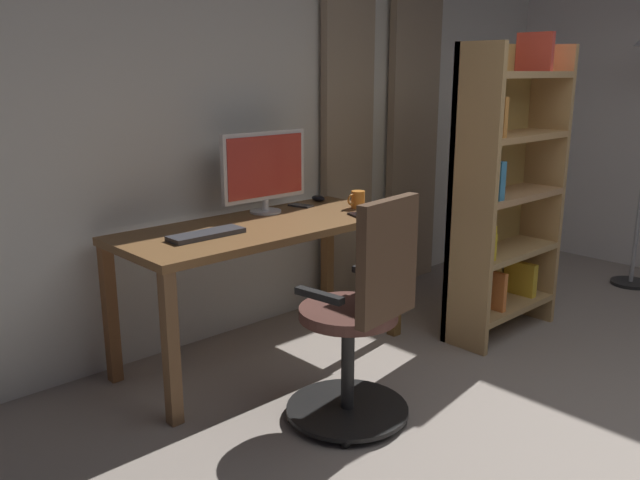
{
  "coord_description": "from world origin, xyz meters",
  "views": [
    {
      "loc": [
        2.6,
        0.27,
        1.54
      ],
      "look_at": [
        0.66,
        -1.81,
        0.81
      ],
      "focal_mm": 36.82,
      "sensor_mm": 36.0,
      "label": 1
    }
  ],
  "objects_px": {
    "computer_keyboard": "(207,234)",
    "cell_phone_by_monitor": "(359,215)",
    "desk": "(263,241)",
    "cell_phone_face_up": "(301,206)",
    "bookshelf": "(500,195)",
    "office_chair": "(361,323)",
    "computer_mouse": "(318,198)",
    "mug_tea": "(357,199)",
    "computer_monitor": "(264,168)"
  },
  "relations": [
    {
      "from": "computer_monitor",
      "to": "bookshelf",
      "type": "bearing_deg",
      "value": 141.14
    },
    {
      "from": "computer_monitor",
      "to": "bookshelf",
      "type": "distance_m",
      "value": 1.38
    },
    {
      "from": "computer_monitor",
      "to": "cell_phone_by_monitor",
      "type": "bearing_deg",
      "value": 126.09
    },
    {
      "from": "computer_mouse",
      "to": "cell_phone_face_up",
      "type": "xyz_separation_m",
      "value": [
        0.19,
        0.05,
        -0.01
      ]
    },
    {
      "from": "computer_monitor",
      "to": "cell_phone_by_monitor",
      "type": "xyz_separation_m",
      "value": [
        -0.32,
        0.43,
        -0.25
      ]
    },
    {
      "from": "cell_phone_face_up",
      "to": "bookshelf",
      "type": "distance_m",
      "value": 1.17
    },
    {
      "from": "computer_monitor",
      "to": "computer_keyboard",
      "type": "height_order",
      "value": "computer_monitor"
    },
    {
      "from": "office_chair",
      "to": "cell_phone_by_monitor",
      "type": "relative_size",
      "value": 7.24
    },
    {
      "from": "desk",
      "to": "office_chair",
      "type": "xyz_separation_m",
      "value": [
        0.14,
        0.85,
        -0.19
      ]
    },
    {
      "from": "office_chair",
      "to": "computer_keyboard",
      "type": "bearing_deg",
      "value": 99.68
    },
    {
      "from": "computer_mouse",
      "to": "mug_tea",
      "type": "distance_m",
      "value": 0.31
    },
    {
      "from": "computer_monitor",
      "to": "cell_phone_by_monitor",
      "type": "relative_size",
      "value": 3.96
    },
    {
      "from": "cell_phone_face_up",
      "to": "bookshelf",
      "type": "bearing_deg",
      "value": 119.18
    },
    {
      "from": "desk",
      "to": "cell_phone_face_up",
      "type": "distance_m",
      "value": 0.5
    },
    {
      "from": "mug_tea",
      "to": "bookshelf",
      "type": "height_order",
      "value": "bookshelf"
    },
    {
      "from": "computer_keyboard",
      "to": "computer_mouse",
      "type": "bearing_deg",
      "value": -164.17
    },
    {
      "from": "computer_monitor",
      "to": "desk",
      "type": "bearing_deg",
      "value": 48.95
    },
    {
      "from": "computer_mouse",
      "to": "computer_keyboard",
      "type": "bearing_deg",
      "value": 15.83
    },
    {
      "from": "computer_monitor",
      "to": "bookshelf",
      "type": "xyz_separation_m",
      "value": [
        -1.07,
        0.86,
        -0.17
      ]
    },
    {
      "from": "mug_tea",
      "to": "office_chair",
      "type": "bearing_deg",
      "value": 44.69
    },
    {
      "from": "computer_keyboard",
      "to": "computer_monitor",
      "type": "bearing_deg",
      "value": -156.02
    },
    {
      "from": "desk",
      "to": "mug_tea",
      "type": "bearing_deg",
      "value": 174.76
    },
    {
      "from": "office_chair",
      "to": "computer_monitor",
      "type": "xyz_separation_m",
      "value": [
        -0.32,
        -1.06,
        0.53
      ]
    },
    {
      "from": "cell_phone_by_monitor",
      "to": "cell_phone_face_up",
      "type": "bearing_deg",
      "value": -65.18
    },
    {
      "from": "desk",
      "to": "bookshelf",
      "type": "height_order",
      "value": "bookshelf"
    },
    {
      "from": "computer_monitor",
      "to": "cell_phone_face_up",
      "type": "distance_m",
      "value": 0.36
    },
    {
      "from": "cell_phone_face_up",
      "to": "cell_phone_by_monitor",
      "type": "distance_m",
      "value": 0.43
    },
    {
      "from": "cell_phone_face_up",
      "to": "cell_phone_by_monitor",
      "type": "relative_size",
      "value": 1.0
    },
    {
      "from": "computer_mouse",
      "to": "office_chair",
      "type": "bearing_deg",
      "value": 55.01
    },
    {
      "from": "cell_phone_by_monitor",
      "to": "bookshelf",
      "type": "bearing_deg",
      "value": 167.65
    },
    {
      "from": "computer_mouse",
      "to": "cell_phone_face_up",
      "type": "relative_size",
      "value": 0.69
    },
    {
      "from": "desk",
      "to": "office_chair",
      "type": "relative_size",
      "value": 1.52
    },
    {
      "from": "office_chair",
      "to": "computer_mouse",
      "type": "height_order",
      "value": "office_chair"
    },
    {
      "from": "computer_keyboard",
      "to": "cell_phone_face_up",
      "type": "distance_m",
      "value": 0.86
    },
    {
      "from": "computer_mouse",
      "to": "bookshelf",
      "type": "relative_size",
      "value": 0.06
    },
    {
      "from": "computer_monitor",
      "to": "computer_mouse",
      "type": "distance_m",
      "value": 0.5
    },
    {
      "from": "computer_monitor",
      "to": "cell_phone_face_up",
      "type": "height_order",
      "value": "computer_monitor"
    },
    {
      "from": "desk",
      "to": "computer_monitor",
      "type": "bearing_deg",
      "value": -131.05
    },
    {
      "from": "computer_keyboard",
      "to": "cell_phone_by_monitor",
      "type": "relative_size",
      "value": 2.7
    },
    {
      "from": "computer_monitor",
      "to": "office_chair",
      "type": "bearing_deg",
      "value": 73.16
    },
    {
      "from": "cell_phone_by_monitor",
      "to": "mug_tea",
      "type": "xyz_separation_m",
      "value": [
        -0.16,
        -0.16,
        0.05
      ]
    },
    {
      "from": "computer_keyboard",
      "to": "cell_phone_face_up",
      "type": "xyz_separation_m",
      "value": [
        -0.82,
        -0.24,
        -0.01
      ]
    },
    {
      "from": "desk",
      "to": "cell_phone_by_monitor",
      "type": "distance_m",
      "value": 0.56
    },
    {
      "from": "computer_monitor",
      "to": "cell_phone_by_monitor",
      "type": "distance_m",
      "value": 0.59
    },
    {
      "from": "computer_keyboard",
      "to": "computer_mouse",
      "type": "xyz_separation_m",
      "value": [
        -1.01,
        -0.29,
        0.01
      ]
    },
    {
      "from": "bookshelf",
      "to": "mug_tea",
      "type": "bearing_deg",
      "value": -44.74
    },
    {
      "from": "office_chair",
      "to": "computer_keyboard",
      "type": "relative_size",
      "value": 2.68
    },
    {
      "from": "mug_tea",
      "to": "desk",
      "type": "bearing_deg",
      "value": -5.24
    },
    {
      "from": "bookshelf",
      "to": "desk",
      "type": "bearing_deg",
      "value": -27.32
    },
    {
      "from": "desk",
      "to": "cell_phone_face_up",
      "type": "height_order",
      "value": "cell_phone_face_up"
    }
  ]
}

